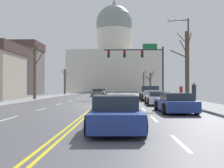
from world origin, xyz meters
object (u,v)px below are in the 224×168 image
object	(u,v)px
pedestrian_00	(181,91)
sedan_near_01	(158,98)
pickup_truck_near_00	(150,94)
sedan_oncoming_01	(102,92)
street_lamp_right	(186,53)
sedan_near_02	(175,103)
pedestrian_01	(194,92)
sedan_oncoming_00	(98,93)
sedan_near_03	(115,113)
signal_gantry	(142,59)

from	to	relation	value
pedestrian_00	sedan_near_01	bearing A→B (deg)	-119.26
pickup_truck_near_00	sedan_oncoming_01	world-z (taller)	pickup_truck_near_00
street_lamp_right	pedestrian_00	xyz separation A→B (m)	(0.67, 4.60, -3.64)
sedan_near_02	pedestrian_01	xyz separation A→B (m)	(2.53, 4.86, 0.58)
sedan_oncoming_01	sedan_near_02	bearing A→B (deg)	-79.09
sedan_oncoming_00	pedestrian_01	xyz separation A→B (m)	(9.41, -21.66, 0.55)
street_lamp_right	sedan_near_02	bearing A→B (deg)	-108.52
street_lamp_right	pickup_truck_near_00	size ratio (longest dim) A/B	1.34
sedan_near_02	pedestrian_00	size ratio (longest dim) A/B	2.65
sedan_oncoming_01	pickup_truck_near_00	bearing A→B (deg)	-71.75
pedestrian_01	sedan_near_03	bearing A→B (deg)	-118.80
sedan_oncoming_01	pedestrian_00	distance (m)	25.21
sedan_near_01	sedan_oncoming_00	size ratio (longest dim) A/B	1.01
sedan_oncoming_01	pedestrian_00	world-z (taller)	pedestrian_00
pickup_truck_near_00	sedan_oncoming_00	bearing A→B (deg)	119.98
signal_gantry	pedestrian_00	world-z (taller)	signal_gantry
pickup_truck_near_00	pedestrian_01	bearing A→B (deg)	-76.16
signal_gantry	pickup_truck_near_00	bearing A→B (deg)	-81.93
pedestrian_01	signal_gantry	bearing A→B (deg)	102.06
pickup_truck_near_00	street_lamp_right	bearing A→B (deg)	-66.88
sedan_near_01	pedestrian_01	world-z (taller)	pedestrian_01
sedan_near_02	pedestrian_01	distance (m)	5.51
sedan_near_03	sedan_oncoming_00	distance (m)	32.82
street_lamp_right	sedan_oncoming_00	world-z (taller)	street_lamp_right
signal_gantry	pedestrian_01	xyz separation A→B (m)	(2.90, -13.56, -4.14)
sedan_oncoming_00	sedan_oncoming_01	size ratio (longest dim) A/B	0.95
signal_gantry	street_lamp_right	distance (m)	10.66
pickup_truck_near_00	sedan_oncoming_00	distance (m)	14.24
street_lamp_right	pedestrian_01	xyz separation A→B (m)	(-0.23, -3.40, -3.55)
pedestrian_01	sedan_oncoming_01	bearing A→B (deg)	106.94
signal_gantry	sedan_near_02	distance (m)	19.02
pedestrian_00	pedestrian_01	xyz separation A→B (m)	(-0.91, -8.00, 0.09)
sedan_oncoming_00	pedestrian_01	world-z (taller)	pedestrian_01
pickup_truck_near_00	sedan_near_02	distance (m)	14.19
sedan_near_03	sedan_near_01	bearing A→B (deg)	74.75
sedan_near_01	pedestrian_01	bearing A→B (deg)	-36.08
sedan_oncoming_00	sedan_oncoming_01	bearing A→B (deg)	90.16
sedan_near_03	sedan_oncoming_01	distance (m)	42.11
pedestrian_00	pedestrian_01	size ratio (longest dim) A/B	0.91
street_lamp_right	sedan_oncoming_00	bearing A→B (deg)	117.84
pickup_truck_near_00	signal_gantry	bearing A→B (deg)	98.07
pickup_truck_near_00	sedan_oncoming_01	distance (m)	22.81
sedan_near_01	sedan_near_03	distance (m)	13.31
pickup_truck_near_00	sedan_near_03	xyz separation A→B (m)	(-3.74, -20.31, -0.17)
pickup_truck_near_00	pedestrian_00	size ratio (longest dim) A/B	3.54
sedan_near_03	sedan_oncoming_01	xyz separation A→B (m)	(-3.40, 41.97, -0.02)
sedan_near_02	sedan_oncoming_00	bearing A→B (deg)	104.55
sedan_near_01	sedan_oncoming_01	world-z (taller)	sedan_oncoming_01
sedan_near_02	sedan_near_03	world-z (taller)	sedan_near_03
pickup_truck_near_00	pedestrian_00	world-z (taller)	pedestrian_00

